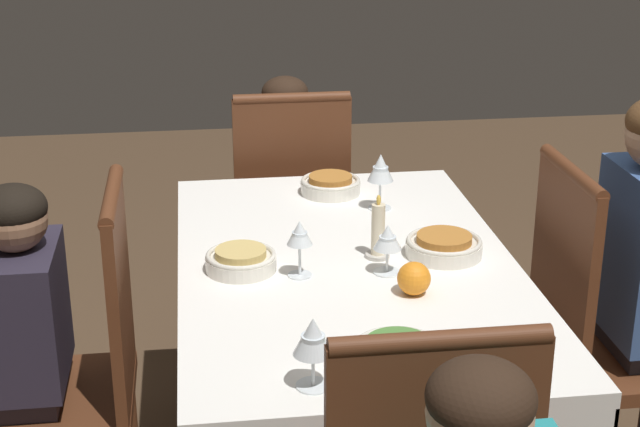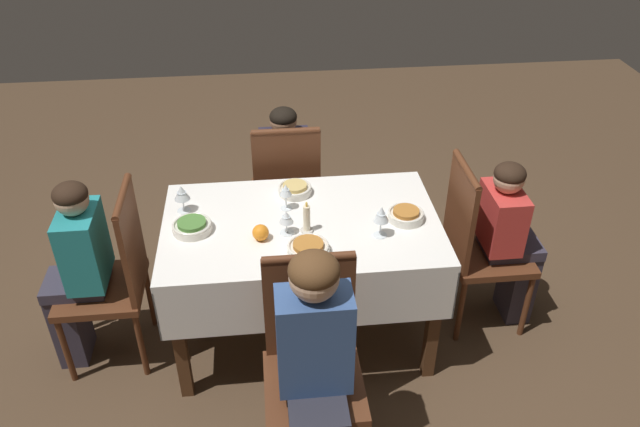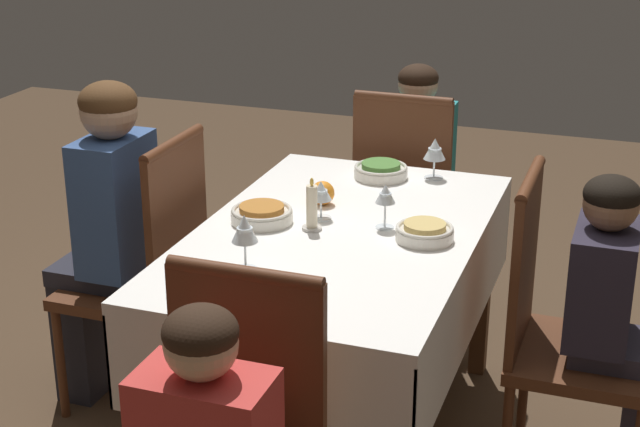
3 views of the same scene
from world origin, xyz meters
name	(u,v)px [view 1 (image 1 of 3)]	position (x,y,z in m)	size (l,w,h in m)	color
dining_table	(347,300)	(0.00, 0.00, 0.66)	(1.39, 0.86, 0.77)	white
chair_north	(599,328)	(0.01, 0.69, 0.54)	(0.43, 0.43, 1.01)	#562D19
chair_south	(78,367)	(0.04, -0.69, 0.54)	(0.43, 0.43, 1.01)	#562D19
chair_west	(290,215)	(-0.95, -0.05, 0.54)	(0.43, 0.43, 1.01)	#562D19
person_child_dark	(4,363)	(0.04, -0.87, 0.57)	(0.30, 0.33, 1.03)	#383342
person_child_red	(285,194)	(-1.13, -0.05, 0.56)	(0.33, 0.30, 1.01)	#383342
bowl_north	(444,245)	(-0.01, 0.25, 0.80)	(0.20, 0.20, 0.06)	silver
wine_glass_north	(388,239)	(0.08, 0.09, 0.86)	(0.07, 0.07, 0.13)	white
bowl_east	(399,355)	(0.54, 0.02, 0.80)	(0.19, 0.19, 0.06)	silver
wine_glass_east	(313,339)	(0.59, -0.16, 0.88)	(0.08, 0.08, 0.15)	white
bowl_south	(241,260)	(0.01, -0.27, 0.80)	(0.18, 0.18, 0.06)	silver
wine_glass_south	(300,236)	(0.07, -0.13, 0.88)	(0.06, 0.06, 0.15)	white
bowl_west	(330,184)	(-0.52, 0.03, 0.80)	(0.18, 0.18, 0.06)	silver
wine_glass_west	(381,170)	(-0.37, 0.15, 0.89)	(0.07, 0.07, 0.17)	white
candle_centerpiece	(378,234)	(-0.02, 0.08, 0.84)	(0.06, 0.06, 0.17)	beige
orange_fruit	(414,278)	(0.21, 0.12, 0.81)	(0.08, 0.08, 0.08)	orange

